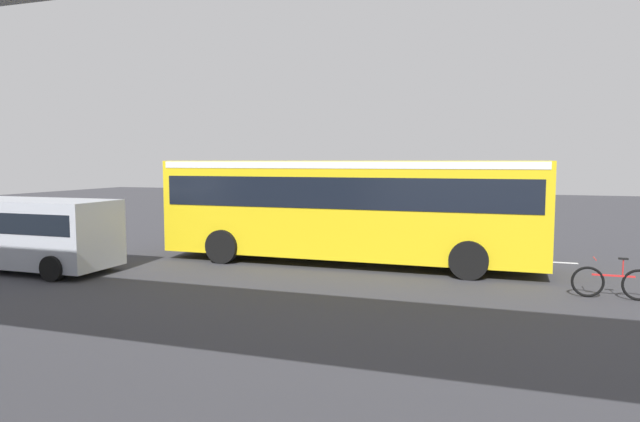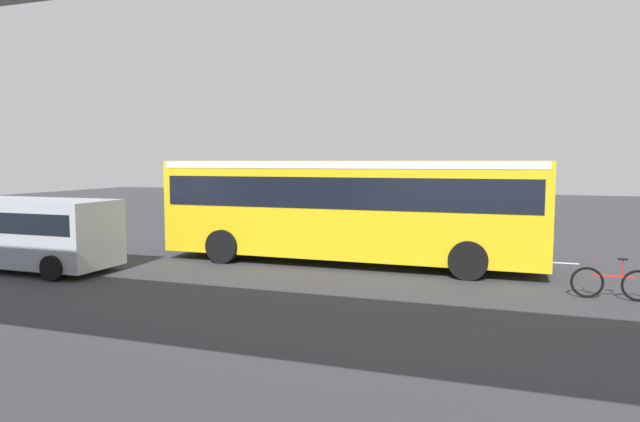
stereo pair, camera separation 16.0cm
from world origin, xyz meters
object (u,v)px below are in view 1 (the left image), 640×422
Objects in this scene: city_bus at (349,202)px; parked_van at (34,230)px; bicycle_red at (613,283)px; traffic_sign at (224,192)px; pedestrian at (281,220)px.

parked_van is at bearing 26.49° from city_bus.
traffic_sign is at bearing -24.92° from bicycle_red.
pedestrian is (3.72, -3.44, -1.00)m from city_bus.
traffic_sign is (6.38, -3.82, 0.01)m from city_bus.
city_bus reaches higher than traffic_sign.
city_bus reaches higher than parked_van.
pedestrian is 0.64× the size of traffic_sign.
city_bus is 9.17m from parked_van.
city_bus is 6.44× the size of pedestrian.
pedestrian is (-4.46, -7.52, -0.30)m from parked_van.
bicycle_red is at bearing 155.08° from traffic_sign.
bicycle_red is 12.18m from pedestrian.
bicycle_red is (-15.15, -1.70, -0.81)m from parked_van.
city_bus reaches higher than pedestrian.
bicycle_red is 0.63× the size of traffic_sign.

